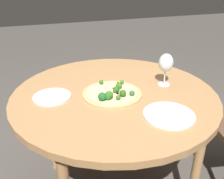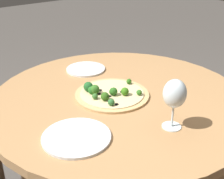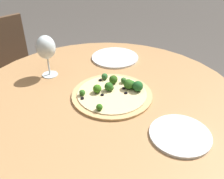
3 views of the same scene
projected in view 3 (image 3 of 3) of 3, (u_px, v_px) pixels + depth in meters
The scene contains 6 objects.
dining_table at pixel (104, 110), 1.06m from camera, with size 1.15×1.15×0.77m.
chair_2 at pixel (13, 77), 1.74m from camera, with size 0.47×0.47×0.85m.
pizza at pixel (114, 92), 1.02m from camera, with size 0.33×0.33×0.06m.
wine_glass at pixel (46, 48), 1.10m from camera, with size 0.09×0.09×0.19m.
plate_near at pixel (180, 135), 0.82m from camera, with size 0.20×0.20×0.01m.
plate_far at pixel (115, 57), 1.32m from camera, with size 0.25×0.25×0.01m.
Camera 3 is at (0.50, -0.67, 1.35)m, focal length 40.00 mm.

